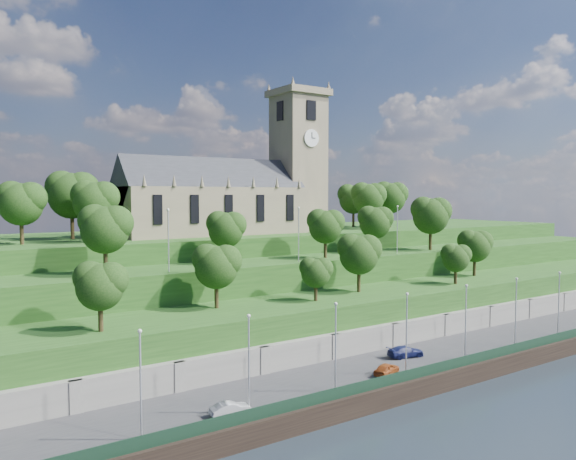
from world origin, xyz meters
TOP-DOWN VIEW (x-y plane):
  - ground at (0.00, 0.00)m, footprint 320.00×320.00m
  - promenade at (0.00, 6.00)m, footprint 160.00×12.00m
  - quay_wall at (0.00, -0.05)m, footprint 160.00×0.50m
  - fence at (0.00, 0.60)m, footprint 160.00×0.10m
  - retaining_wall at (0.00, 11.97)m, footprint 160.00×2.10m
  - embankment_lower at (0.00, 18.00)m, footprint 160.00×12.00m
  - embankment_upper at (0.00, 29.00)m, footprint 160.00×10.00m
  - hilltop at (0.00, 50.00)m, footprint 160.00×32.00m
  - church at (0.79, 45.98)m, footprint 38.60×12.35m
  - trees_lower at (1.89, 18.48)m, footprint 69.14×9.01m
  - trees_upper at (5.19, 28.02)m, footprint 63.10×8.66m
  - trees_hilltop at (1.69, 44.70)m, footprint 77.06×15.97m
  - lamp_posts_promenade at (-2.00, 2.50)m, footprint 60.36×0.36m
  - lamp_posts_upper at (0.00, 26.00)m, footprint 40.36×0.36m
  - car_left at (-4.09, 3.37)m, footprint 4.07×2.62m
  - car_middle at (-23.72, 2.86)m, footprint 3.83×1.69m
  - car_right at (2.58, 7.01)m, footprint 4.93×2.78m

SIDE VIEW (x-z plane):
  - ground at x=0.00m, z-range 0.00..0.00m
  - promenade at x=0.00m, z-range 0.00..2.00m
  - quay_wall at x=0.00m, z-range 0.00..2.20m
  - retaining_wall at x=0.00m, z-range 0.00..5.00m
  - fence at x=0.00m, z-range 2.00..3.20m
  - car_middle at x=-23.72m, z-range 2.00..3.22m
  - car_left at x=-4.09m, z-range 2.00..3.29m
  - car_right at x=2.58m, z-range 2.00..3.35m
  - embankment_lower at x=0.00m, z-range 0.00..8.00m
  - embankment_upper at x=0.00m, z-range 0.00..12.00m
  - lamp_posts_promenade at x=-2.00m, z-range 2.62..11.67m
  - hilltop at x=0.00m, z-range 0.00..15.00m
  - trees_lower at x=1.89m, z-range 8.96..17.23m
  - lamp_posts_upper at x=0.00m, z-range 12.61..20.61m
  - trees_upper at x=5.19m, z-range 13.00..22.44m
  - trees_hilltop at x=1.69m, z-range 16.19..26.57m
  - church at x=0.79m, z-range 8.72..36.32m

